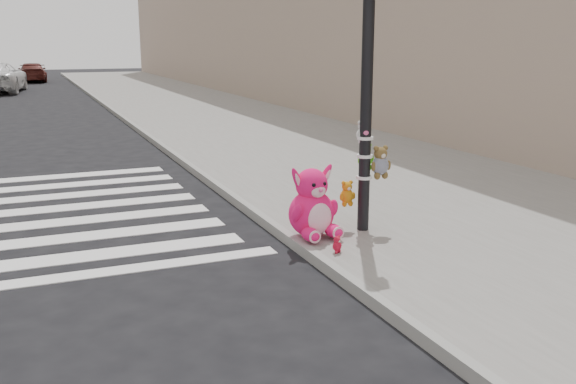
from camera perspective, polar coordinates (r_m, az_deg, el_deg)
name	(u,v)px	position (r m, az deg, el deg)	size (l,w,h in m)	color
ground	(223,318)	(6.64, -5.78, -11.09)	(120.00, 120.00, 0.00)	black
sidewalk_near	(293,141)	(17.37, 0.42, 4.52)	(7.00, 80.00, 0.14)	slate
curb_edge	(166,150)	(16.36, -10.80, 3.73)	(0.12, 80.00, 0.15)	gray
signal_pole	(367,114)	(8.82, 7.07, 6.89)	(0.70, 0.49, 4.00)	black
pink_bunny	(313,207)	(8.63, 2.20, -1.38)	(0.71, 0.78, 1.00)	#FE156A
red_teddy	(337,244)	(8.07, 4.38, -4.66)	(0.15, 0.10, 0.22)	red
car_maroon_near	(32,72)	(46.73, -21.78, 9.84)	(1.74, 4.29, 1.25)	#4F1B16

